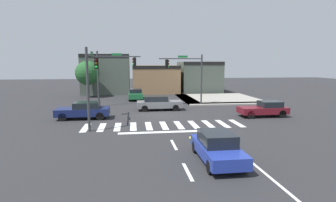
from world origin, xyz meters
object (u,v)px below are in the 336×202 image
Objects in this scene: traffic_signal_northwest at (114,69)px; car_gray at (159,103)px; traffic_signal_southwest at (92,73)px; car_navy at (84,110)px; car_maroon at (264,109)px; car_blue at (217,147)px; car_green at (136,94)px; traffic_signal_northeast at (186,70)px; roadside_tree at (87,73)px.

traffic_signal_northwest reaches higher than car_gray.
car_navy is at bearing 25.95° from traffic_signal_southwest.
car_maroon is 12.76m from car_blue.
traffic_signal_northeast is at bearing 46.20° from car_green.
traffic_signal_northeast is 1.37× the size of car_blue.
car_navy is at bearing -82.52° from roadside_tree.
traffic_signal_southwest is 1.32× the size of car_navy.
traffic_signal_southwest is 1.15× the size of roadside_tree.
traffic_signal_southwest reaches higher than roadside_tree.
traffic_signal_northeast is 1.29× the size of car_navy.
car_maroon is 0.95× the size of car_green.
car_blue is 0.93× the size of car_green.
car_navy is 7.60m from car_gray.
traffic_signal_northeast reaches higher than car_navy.
car_navy is at bearing 31.87° from traffic_signal_northeast.
traffic_signal_northwest is 1.37× the size of car_navy.
roadside_tree reaches higher than car_blue.
traffic_signal_southwest is 11.94m from car_blue.
traffic_signal_northwest is at bearing 144.19° from car_gray.
car_maroon is at bearing 175.92° from car_navy.
roadside_tree reaches higher than car_gray.
car_green is at bearing 104.95° from car_gray.
traffic_signal_southwest is 1.30× the size of car_green.
traffic_signal_northwest reaches higher than traffic_signal_southwest.
car_navy is (-10.20, -6.35, -3.20)m from traffic_signal_northeast.
traffic_signal_northwest is at bearing -25.53° from car_green.
car_navy is 1.06× the size of car_blue.
car_navy is 0.99× the size of car_green.
car_gray is at bearing -26.68° from car_maroon.
traffic_signal_northeast is at bearing -6.46° from car_blue.
traffic_signal_southwest is 1.29× the size of car_gray.
traffic_signal_northwest reaches higher than car_green.
roadside_tree is at bearing -82.52° from car_navy.
car_maroon is at bearing 41.22° from car_green.
traffic_signal_northeast is 1.26× the size of car_gray.
traffic_signal_northeast is 1.28× the size of car_green.
traffic_signal_northeast reaches higher than roadside_tree.
traffic_signal_northwest is 9.13m from traffic_signal_southwest.
car_green is at bearing 64.47° from traffic_signal_northwest.
car_green reaches higher than car_maroon.
car_green is (3.43, 14.07, -3.26)m from traffic_signal_southwest.
traffic_signal_southwest is at bearing 4.58° from car_maroon.
car_maroon is 24.24m from roadside_tree.
car_gray reaches higher than car_maroon.
traffic_signal_northwest is at bearing -6.55° from traffic_signal_southwest.
traffic_signal_northwest reaches higher than car_navy.
traffic_signal_northwest is 1.34× the size of car_gray.
car_blue is at bearing 8.97° from car_green.
car_gray is (6.78, 3.43, 0.01)m from car_navy.
traffic_signal_northwest is 1.06× the size of traffic_signal_northeast.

